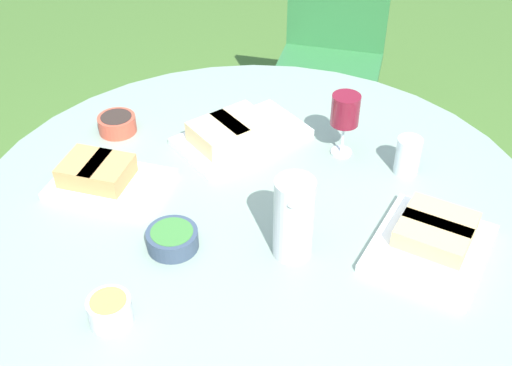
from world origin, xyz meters
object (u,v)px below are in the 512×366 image
Objects in this scene: dining_table at (256,224)px; water_pitcher at (294,218)px; chair_near_left at (331,47)px; wine_glass at (345,112)px.

dining_table is 0.27m from water_pitcher.
wine_glass is at bearing 5.87° from chair_near_left.
dining_table is 1.67× the size of chair_near_left.
chair_near_left is at bearing -174.13° from wine_glass.
water_pitcher is at bearing 1.09° from chair_near_left.
dining_table is at bearing -37.87° from wine_glass.
water_pitcher is 1.12× the size of wine_glass.
wine_glass is (-0.42, 0.08, 0.03)m from water_pitcher.
water_pitcher is at bearing -10.94° from wine_glass.
chair_near_left is 1.52m from water_pitcher.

